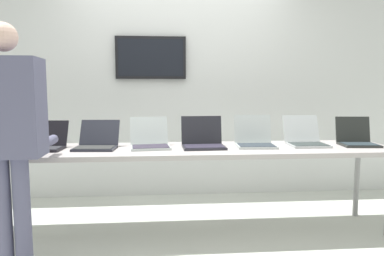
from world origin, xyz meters
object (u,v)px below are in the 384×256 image
at_px(laptop_station_2, 150,141).
at_px(person, 8,126).
at_px(workbench, 183,153).
at_px(laptop_station_3, 203,140).
at_px(laptop_station_5, 305,138).
at_px(laptop_station_6, 357,139).
at_px(laptop_station_1, 97,142).
at_px(laptop_station_4, 255,139).
at_px(laptop_station_0, 42,143).

height_order(laptop_station_2, person, person).
height_order(workbench, laptop_station_3, laptop_station_3).
bearing_deg(laptop_station_5, laptop_station_6, -4.97).
xyz_separation_m(laptop_station_2, laptop_station_3, (0.46, -0.04, 0.00)).
distance_m(laptop_station_6, person, 2.85).
bearing_deg(laptop_station_3, laptop_station_1, 178.69).
height_order(laptop_station_1, laptop_station_5, laptop_station_5).
xyz_separation_m(laptop_station_3, laptop_station_5, (0.94, 0.05, -0.00)).
height_order(laptop_station_4, laptop_station_6, laptop_station_4).
relative_size(workbench, laptop_station_2, 9.38).
bearing_deg(laptop_station_3, person, -154.61).
distance_m(laptop_station_1, laptop_station_2, 0.45).
relative_size(laptop_station_0, laptop_station_3, 1.03).
height_order(workbench, laptop_station_0, laptop_station_0).
bearing_deg(workbench, laptop_station_5, 3.73).
bearing_deg(laptop_station_2, person, -142.74).
bearing_deg(person, laptop_station_3, 25.39).
bearing_deg(workbench, person, -152.26).
distance_m(laptop_station_2, laptop_station_5, 1.41).
distance_m(laptop_station_0, laptop_station_2, 0.91).
relative_size(laptop_station_2, person, 0.23).
relative_size(laptop_station_1, laptop_station_4, 1.07).
relative_size(laptop_station_0, laptop_station_4, 1.08).
xyz_separation_m(laptop_station_2, laptop_station_6, (1.87, -0.03, -0.00)).
bearing_deg(laptop_station_4, laptop_station_6, -1.31).
height_order(workbench, laptop_station_2, laptop_station_2).
bearing_deg(laptop_station_3, laptop_station_6, 0.37).
distance_m(laptop_station_1, laptop_station_3, 0.92).
bearing_deg(laptop_station_5, workbench, -176.27).
relative_size(laptop_station_5, laptop_station_6, 1.09).
height_order(laptop_station_2, laptop_station_6, laptop_station_2).
bearing_deg(person, laptop_station_1, 56.51).
xyz_separation_m(laptop_station_1, laptop_station_2, (0.45, 0.02, 0.00)).
distance_m(laptop_station_3, person, 1.52).
xyz_separation_m(laptop_station_2, person, (-0.90, -0.68, 0.21)).
height_order(laptop_station_3, laptop_station_4, laptop_station_4).
xyz_separation_m(laptop_station_1, laptop_station_6, (2.33, -0.01, 0.00)).
bearing_deg(laptop_station_3, workbench, -172.45).
distance_m(workbench, laptop_station_5, 1.13).
height_order(laptop_station_2, laptop_station_3, laptop_station_3).
height_order(workbench, laptop_station_4, laptop_station_4).
distance_m(laptop_station_3, laptop_station_5, 0.95).
relative_size(laptop_station_0, laptop_station_6, 1.13).
bearing_deg(laptop_station_2, laptop_station_5, 0.55).
bearing_deg(laptop_station_1, laptop_station_2, 1.92).
xyz_separation_m(workbench, person, (-1.18, -0.62, 0.31)).
bearing_deg(laptop_station_1, laptop_station_4, 0.40).
bearing_deg(laptop_station_2, laptop_station_1, -178.08).
bearing_deg(workbench, laptop_station_1, 176.56).
height_order(laptop_station_0, person, person).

